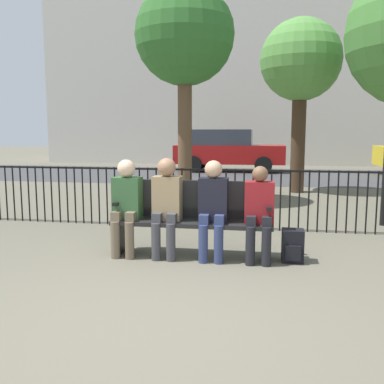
# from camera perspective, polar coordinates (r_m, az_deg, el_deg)

# --- Properties ---
(ground_plane) EXTENTS (80.00, 80.00, 0.00)m
(ground_plane) POSITION_cam_1_polar(r_m,az_deg,el_deg) (3.59, -5.34, -16.94)
(ground_plane) COLOR #605B4C
(park_bench) EXTENTS (1.95, 0.45, 0.92)m
(park_bench) POSITION_cam_1_polar(r_m,az_deg,el_deg) (5.26, 0.15, -3.12)
(park_bench) COLOR black
(park_bench) RESTS_ON ground
(seated_person_0) EXTENTS (0.34, 0.39, 1.18)m
(seated_person_0) POSITION_cam_1_polar(r_m,az_deg,el_deg) (5.31, -8.77, -1.27)
(seated_person_0) COLOR brown
(seated_person_0) RESTS_ON ground
(seated_person_1) EXTENTS (0.34, 0.39, 1.21)m
(seated_person_1) POSITION_cam_1_polar(r_m,az_deg,el_deg) (5.17, -3.43, -1.28)
(seated_person_1) COLOR #3D3D42
(seated_person_1) RESTS_ON ground
(seated_person_2) EXTENTS (0.34, 0.39, 1.18)m
(seated_person_2) POSITION_cam_1_polar(r_m,az_deg,el_deg) (5.07, 2.81, -1.66)
(seated_person_2) COLOR navy
(seated_person_2) RESTS_ON ground
(seated_person_3) EXTENTS (0.34, 0.39, 1.13)m
(seated_person_3) POSITION_cam_1_polar(r_m,az_deg,el_deg) (5.04, 8.96, -2.25)
(seated_person_3) COLOR black
(seated_person_3) RESTS_ON ground
(backpack) EXTENTS (0.25, 0.25, 0.39)m
(backpack) POSITION_cam_1_polar(r_m,az_deg,el_deg) (5.19, 13.27, -7.02)
(backpack) COLOR black
(backpack) RESTS_ON ground
(fence_railing) EXTENTS (9.01, 0.03, 0.95)m
(fence_railing) POSITION_cam_1_polar(r_m,az_deg,el_deg) (6.73, 2.19, -0.17)
(fence_railing) COLOR black
(fence_railing) RESTS_ON ground
(tree_1) EXTENTS (1.99, 1.99, 4.26)m
(tree_1) POSITION_cam_1_polar(r_m,az_deg,el_deg) (11.24, 14.29, 16.32)
(tree_1) COLOR #422D1E
(tree_1) RESTS_ON ground
(tree_2) EXTENTS (2.08, 2.08, 4.55)m
(tree_2) POSITION_cam_1_polar(r_m,az_deg,el_deg) (9.42, -0.99, 19.87)
(tree_2) COLOR brown
(tree_2) RESTS_ON ground
(street_surface) EXTENTS (24.00, 6.00, 0.01)m
(street_surface) POSITION_cam_1_polar(r_m,az_deg,el_deg) (15.24, 6.54, 2.23)
(street_surface) COLOR #3D3D3F
(street_surface) RESTS_ON ground
(parked_car_1) EXTENTS (4.20, 1.94, 1.62)m
(parked_car_1) POSITION_cam_1_polar(r_m,az_deg,el_deg) (16.78, 4.77, 5.64)
(parked_car_1) COLOR maroon
(parked_car_1) RESTS_ON ground
(building_facade) EXTENTS (20.00, 6.00, 16.03)m
(building_facade) POSITION_cam_1_polar(r_m,az_deg,el_deg) (24.05, 8.10, 23.56)
(building_facade) COLOR beige
(building_facade) RESTS_ON ground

